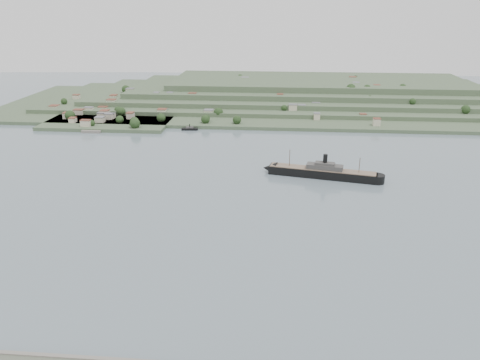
{
  "coord_description": "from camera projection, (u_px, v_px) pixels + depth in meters",
  "views": [
    {
      "loc": [
        8.06,
        -295.74,
        137.79
      ],
      "look_at": [
        -20.18,
        30.0,
        14.01
      ],
      "focal_mm": 35.0,
      "sensor_mm": 36.0,
      "label": 1
    }
  ],
  "objects": [
    {
      "name": "ground",
      "position": [
        265.0,
        215.0,
        324.99
      ],
      "size": [
        1400.0,
        1400.0,
        0.0
      ],
      "primitive_type": "plane",
      "color": "slate",
      "rests_on": "ground"
    },
    {
      "name": "far_peninsula",
      "position": [
        294.0,
        95.0,
        684.79
      ],
      "size": [
        760.0,
        309.0,
        30.0
      ],
      "color": "#3A5136",
      "rests_on": "ground"
    },
    {
      "name": "steamship",
      "position": [
        319.0,
        172.0,
        394.25
      ],
      "size": [
        101.3,
        31.48,
        24.52
      ],
      "color": "black",
      "rests_on": "ground"
    },
    {
      "name": "ferry_west",
      "position": [
        190.0,
        129.0,
        541.76
      ],
      "size": [
        18.99,
        6.7,
        6.98
      ],
      "color": "black",
      "rests_on": "ground"
    },
    {
      "name": "ferry_east",
      "position": [
        328.0,
        171.0,
        404.76
      ],
      "size": [
        17.0,
        10.61,
        6.19
      ],
      "color": "black",
      "rests_on": "ground"
    }
  ]
}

